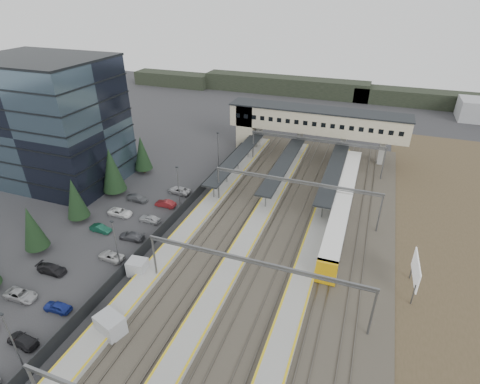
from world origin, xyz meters
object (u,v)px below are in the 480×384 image
at_px(office_building, 52,122).
at_px(billboard, 416,271).
at_px(relay_cabin_near, 111,325).
at_px(relay_cabin_far, 138,267).
at_px(train, 343,203).
at_px(footbridge, 304,121).

xyz_separation_m(office_building, billboard, (66.88, -10.58, -8.77)).
height_order(office_building, billboard, office_building).
distance_m(relay_cabin_near, relay_cabin_far, 10.27).
height_order(office_building, relay_cabin_far, office_building).
bearing_deg(relay_cabin_far, train, 46.42).
bearing_deg(office_building, train, 6.11).
relative_size(office_building, footbridge, 0.60).
bearing_deg(footbridge, billboard, -60.27).
height_order(relay_cabin_near, train, train).
distance_m(relay_cabin_far, billboard, 37.10).
bearing_deg(relay_cabin_near, relay_cabin_far, 106.44).
height_order(relay_cabin_far, footbridge, footbridge).
height_order(relay_cabin_far, train, train).
bearing_deg(relay_cabin_near, office_building, 138.58).
distance_m(office_building, billboard, 68.28).
height_order(relay_cabin_far, billboard, billboard).
relative_size(relay_cabin_far, train, 0.07).
distance_m(office_building, relay_cabin_near, 46.65).
bearing_deg(train, relay_cabin_far, -133.58).
bearing_deg(footbridge, relay_cabin_near, -99.17).
xyz_separation_m(relay_cabin_near, train, (21.99, 36.00, 0.72)).
height_order(relay_cabin_near, billboard, billboard).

